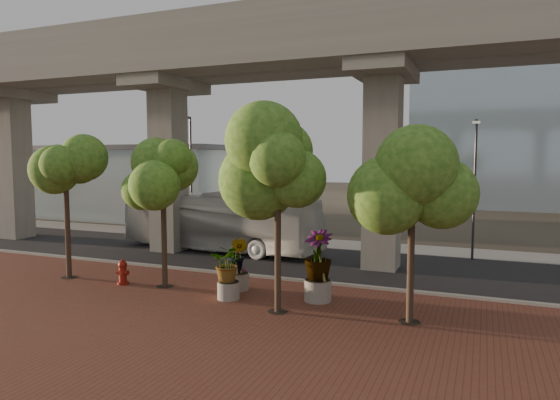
% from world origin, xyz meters
% --- Properties ---
extents(ground, '(160.00, 160.00, 0.00)m').
position_xyz_m(ground, '(0.00, 0.00, 0.00)').
color(ground, '#342E25').
rests_on(ground, ground).
extents(brick_plaza, '(70.00, 13.00, 0.06)m').
position_xyz_m(brick_plaza, '(0.00, -8.00, 0.03)').
color(brick_plaza, brown).
rests_on(brick_plaza, ground).
extents(asphalt_road, '(90.00, 8.00, 0.04)m').
position_xyz_m(asphalt_road, '(0.00, 2.00, 0.02)').
color(asphalt_road, black).
rests_on(asphalt_road, ground).
extents(curb_strip, '(70.00, 0.25, 0.16)m').
position_xyz_m(curb_strip, '(0.00, -2.00, 0.08)').
color(curb_strip, gray).
rests_on(curb_strip, ground).
extents(far_sidewalk, '(90.00, 3.00, 0.06)m').
position_xyz_m(far_sidewalk, '(0.00, 7.50, 0.03)').
color(far_sidewalk, gray).
rests_on(far_sidewalk, ground).
extents(transit_viaduct, '(72.00, 5.60, 12.40)m').
position_xyz_m(transit_viaduct, '(0.00, 2.00, 7.29)').
color(transit_viaduct, gray).
rests_on(transit_viaduct, ground).
extents(station_pavilion, '(23.00, 13.00, 6.30)m').
position_xyz_m(station_pavilion, '(-20.00, 16.00, 3.22)').
color(station_pavilion, silver).
rests_on(station_pavilion, ground).
extents(transit_bus, '(12.18, 3.92, 3.34)m').
position_xyz_m(transit_bus, '(-3.35, 3.08, 1.67)').
color(transit_bus, silver).
rests_on(transit_bus, ground).
extents(fire_hydrant, '(0.52, 0.47, 1.05)m').
position_xyz_m(fire_hydrant, '(-3.33, -5.21, 0.56)').
color(fire_hydrant, maroon).
rests_on(fire_hydrant, ground).
extents(planter_front, '(1.85, 1.85, 2.04)m').
position_xyz_m(planter_front, '(1.77, -5.47, 1.30)').
color(planter_front, gray).
rests_on(planter_front, ground).
extents(planter_right, '(2.45, 2.45, 2.62)m').
position_xyz_m(planter_right, '(4.92, -4.45, 1.65)').
color(planter_right, gray).
rests_on(planter_right, ground).
extents(planter_left, '(1.92, 1.92, 2.12)m').
position_xyz_m(planter_left, '(1.50, -4.17, 1.34)').
color(planter_left, gray).
rests_on(planter_left, ground).
extents(street_tree_far_west, '(3.31, 3.31, 6.33)m').
position_xyz_m(street_tree_far_west, '(-6.30, -5.17, 4.85)').
color(street_tree_far_west, '#463328').
rests_on(street_tree_far_west, ground).
extents(street_tree_near_west, '(3.52, 3.52, 6.13)m').
position_xyz_m(street_tree_near_west, '(-1.50, -4.85, 4.56)').
color(street_tree_near_west, '#463328').
rests_on(street_tree_near_west, ground).
extents(street_tree_near_east, '(4.37, 4.37, 6.92)m').
position_xyz_m(street_tree_near_east, '(4.05, -6.19, 4.97)').
color(street_tree_near_east, '#463328').
rests_on(street_tree_near_east, ground).
extents(street_tree_far_east, '(3.76, 3.76, 5.95)m').
position_xyz_m(street_tree_far_east, '(8.38, -5.59, 4.28)').
color(street_tree_far_east, '#463328').
rests_on(street_tree_far_east, ground).
extents(streetlamp_west, '(0.40, 1.16, 7.98)m').
position_xyz_m(streetlamp_west, '(-7.92, 7.23, 4.66)').
color(streetlamp_west, '#313136').
rests_on(streetlamp_west, ground).
extents(streetlamp_east, '(0.35, 1.03, 7.14)m').
position_xyz_m(streetlamp_east, '(10.01, 5.56, 4.17)').
color(streetlamp_east, '#2F2E34').
rests_on(streetlamp_east, ground).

